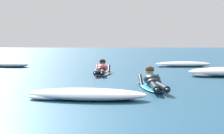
{
  "coord_description": "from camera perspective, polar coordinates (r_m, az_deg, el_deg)",
  "views": [
    {
      "loc": [
        2.28,
        -5.21,
        1.09
      ],
      "look_at": [
        2.23,
        5.54,
        0.36
      ],
      "focal_mm": 59.16,
      "sensor_mm": 36.0,
      "label": 1
    }
  ],
  "objects": [
    {
      "name": "surfer_far",
      "position": [
        12.5,
        -1.33,
        -0.52
      ],
      "size": [
        0.63,
        2.72,
        0.55
      ],
      "color": "white",
      "rests_on": "ground"
    },
    {
      "name": "whitewater_mid_right",
      "position": [
        16.77,
        -15.58,
        0.4
      ],
      "size": [
        2.31,
        1.74,
        0.26
      ],
      "color": "white",
      "rests_on": "ground"
    },
    {
      "name": "whitewater_far_band",
      "position": [
        16.6,
        11.19,
        0.41
      ],
      "size": [
        2.5,
        1.04,
        0.24
      ],
      "color": "white",
      "rests_on": "ground"
    },
    {
      "name": "whitewater_mid_left",
      "position": [
        7.01,
        -3.58,
        -4.25
      ],
      "size": [
        2.37,
        1.12,
        0.22
      ],
      "color": "white",
      "rests_on": "ground"
    },
    {
      "name": "ground_plane",
      "position": [
        15.42,
        -8.22,
        -0.23
      ],
      "size": [
        120.0,
        120.0,
        0.0
      ],
      "primitive_type": "plane",
      "color": "navy"
    },
    {
      "name": "surfer_near",
      "position": [
        8.71,
        6.61,
        -2.43
      ],
      "size": [
        0.6,
        2.67,
        0.53
      ],
      "color": "#2DB2D1",
      "rests_on": "ground"
    }
  ]
}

